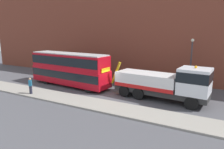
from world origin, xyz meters
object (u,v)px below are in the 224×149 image
object	(u,v)px
recovery_tow_truck	(164,83)
pedestrian_onlooker	(30,86)
street_lamp	(191,60)
double_decker_bus	(69,68)

from	to	relation	value
recovery_tow_truck	pedestrian_onlooker	xyz separation A→B (m)	(-12.78, -4.97, -0.77)
street_lamp	double_decker_bus	bearing A→B (deg)	-158.21
recovery_tow_truck	pedestrian_onlooker	distance (m)	13.74
recovery_tow_truck	street_lamp	size ratio (longest dim) A/B	1.75
recovery_tow_truck	double_decker_bus	world-z (taller)	double_decker_bus
pedestrian_onlooker	street_lamp	xyz separation A→B (m)	(14.38, 10.35, 2.49)
pedestrian_onlooker	street_lamp	world-z (taller)	street_lamp
double_decker_bus	pedestrian_onlooker	distance (m)	5.27
recovery_tow_truck	double_decker_bus	bearing A→B (deg)	-175.09
pedestrian_onlooker	recovery_tow_truck	bearing A→B (deg)	-13.73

